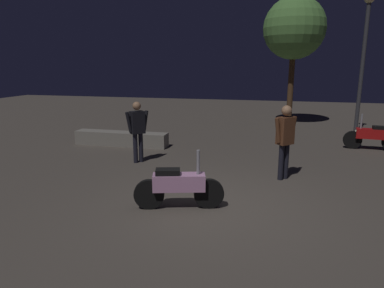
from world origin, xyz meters
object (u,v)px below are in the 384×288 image
(motorcycle_red_parked_left, at_px, (373,136))
(person_bystander_far, at_px, (285,136))
(motorcycle_pink_foreground, at_px, (179,186))
(streetlamp_near, at_px, (364,47))
(person_rider_beside, at_px, (137,127))

(motorcycle_red_parked_left, relative_size, person_bystander_far, 0.97)
(motorcycle_pink_foreground, relative_size, motorcycle_red_parked_left, 0.98)
(streetlamp_near, bearing_deg, person_bystander_far, -114.51)
(person_rider_beside, distance_m, person_bystander_far, 3.84)
(motorcycle_red_parked_left, xyz_separation_m, person_bystander_far, (-2.71, -3.56, 0.59))
(motorcycle_red_parked_left, height_order, person_bystander_far, person_bystander_far)
(motorcycle_pink_foreground, height_order, person_bystander_far, person_bystander_far)
(person_bystander_far, distance_m, streetlamp_near, 6.84)
(motorcycle_red_parked_left, bearing_deg, person_bystander_far, 58.23)
(motorcycle_pink_foreground, relative_size, streetlamp_near, 0.32)
(person_rider_beside, height_order, person_bystander_far, person_bystander_far)
(motorcycle_pink_foreground, xyz_separation_m, person_rider_beside, (-1.92, 2.73, 0.54))
(streetlamp_near, bearing_deg, person_rider_beside, -140.40)
(motorcycle_pink_foreground, xyz_separation_m, streetlamp_near, (4.58, 8.10, 2.74))
(motorcycle_pink_foreground, relative_size, person_rider_beside, 0.99)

